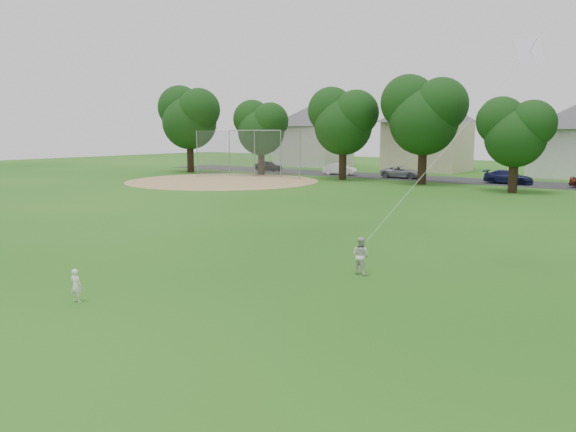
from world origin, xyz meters
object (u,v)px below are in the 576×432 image
Objects in this scene: toddler at (76,286)px; baseball_backstop at (253,154)px; older_boy at (361,255)px; kite at (444,150)px.

toddler is 42.27m from baseball_backstop.
older_boy is 0.12× the size of baseball_backstop.
older_boy reaches higher than toddler.
kite is at bearing -128.38° from older_boy.
toddler is at bearing -126.30° from kite.
older_boy is 4.35m from kite.
toddler is at bearing 66.56° from older_boy.
kite is 39.83m from baseball_backstop.
toddler is 0.11× the size of kite.
baseball_backstop is at bearing 139.28° from kite.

